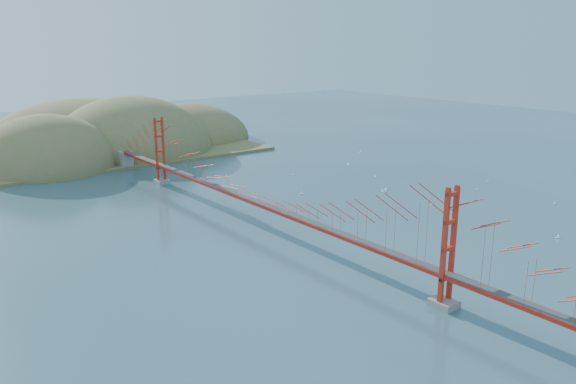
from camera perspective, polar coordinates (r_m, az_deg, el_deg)
ground at (r=75.81m, az=-2.84°, el=-3.52°), size 320.00×320.00×0.00m
bridge at (r=74.03m, az=-2.99°, el=1.67°), size 2.20×94.40×12.00m
far_headlands at (r=136.80m, az=-18.82°, el=4.07°), size 84.00×58.00×25.00m
sailboat_11 at (r=105.95m, az=19.57°, el=1.08°), size 0.59×0.59×0.65m
sailboat_2 at (r=88.30m, az=14.37°, el=-1.19°), size 0.55×0.48×0.62m
sailboat_4 at (r=114.31m, az=6.14°, el=2.85°), size 0.57×0.58×0.66m
sailboat_7 at (r=120.71m, az=-3.93°, el=3.55°), size 0.66×0.66×0.73m
sailboat_17 at (r=127.02m, az=7.34°, el=4.04°), size 0.65×0.64×0.73m
sailboat_3 at (r=103.95m, az=-6.32°, el=1.61°), size 0.48×0.40×0.56m
sailboat_6 at (r=79.11m, az=25.73°, el=-4.14°), size 0.52×0.52×0.57m
sailboat_16 at (r=104.89m, az=0.47°, el=1.83°), size 0.60×0.60×0.63m
sailboat_13 at (r=95.32m, az=25.46°, el=-1.02°), size 0.54×0.49×0.61m
sailboat_14 at (r=95.77m, az=9.93°, el=0.32°), size 0.66×0.66×0.73m
sailboat_0 at (r=94.45m, az=9.58°, el=0.13°), size 0.52×0.62×0.71m
sailboat_1 at (r=91.52m, az=1.40°, el=-0.14°), size 0.68×0.68×0.72m
sailboat_5 at (r=99.58m, az=18.60°, el=0.31°), size 0.54×0.54×0.61m
sailboat_10 at (r=69.05m, az=15.88°, el=-5.85°), size 0.52×0.62×0.71m
sailboat_8 at (r=104.61m, az=8.87°, el=1.61°), size 0.63×0.63×0.66m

